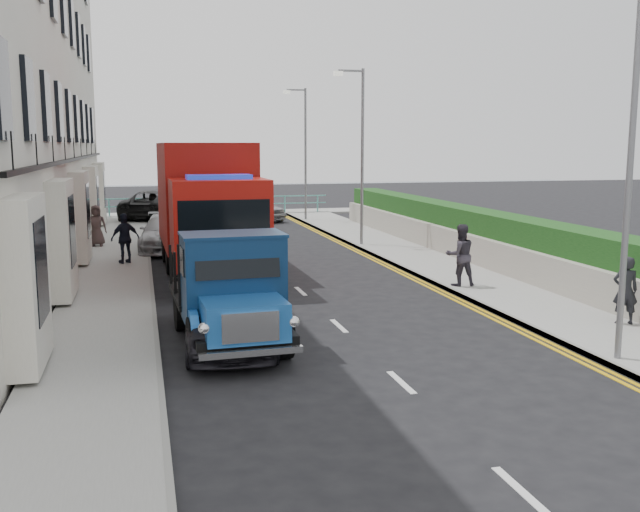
{
  "coord_description": "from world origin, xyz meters",
  "views": [
    {
      "loc": [
        -4.25,
        -13.14,
        4.07
      ],
      "look_at": [
        -0.09,
        3.42,
        1.4
      ],
      "focal_mm": 40.0,
      "sensor_mm": 36.0,
      "label": 1
    }
  ],
  "objects_px": {
    "parked_car_front": "(229,311)",
    "pedestrian_east_near": "(625,290)",
    "lamp_mid": "(359,147)",
    "lamp_far": "(303,146)",
    "lamp_near": "(625,149)",
    "bedford_lorry": "(232,297)",
    "red_lorry": "(207,205)"
  },
  "relations": [
    {
      "from": "red_lorry",
      "to": "parked_car_front",
      "type": "bearing_deg",
      "value": -93.39
    },
    {
      "from": "lamp_far",
      "to": "red_lorry",
      "type": "height_order",
      "value": "lamp_far"
    },
    {
      "from": "lamp_mid",
      "to": "pedestrian_east_near",
      "type": "xyz_separation_m",
      "value": [
        1.92,
        -13.78,
        -3.12
      ]
    },
    {
      "from": "lamp_mid",
      "to": "pedestrian_east_near",
      "type": "height_order",
      "value": "lamp_mid"
    },
    {
      "from": "red_lorry",
      "to": "parked_car_front",
      "type": "xyz_separation_m",
      "value": [
        -0.36,
        -8.49,
        -1.46
      ]
    },
    {
      "from": "lamp_near",
      "to": "bedford_lorry",
      "type": "distance_m",
      "value": 7.83
    },
    {
      "from": "lamp_mid",
      "to": "lamp_far",
      "type": "distance_m",
      "value": 10.0
    },
    {
      "from": "red_lorry",
      "to": "pedestrian_east_near",
      "type": "height_order",
      "value": "red_lorry"
    },
    {
      "from": "bedford_lorry",
      "to": "parked_car_front",
      "type": "bearing_deg",
      "value": 93.3
    },
    {
      "from": "red_lorry",
      "to": "bedford_lorry",
      "type": "bearing_deg",
      "value": -93.12
    },
    {
      "from": "lamp_far",
      "to": "pedestrian_east_near",
      "type": "xyz_separation_m",
      "value": [
        1.92,
        -23.78,
        -3.12
      ]
    },
    {
      "from": "lamp_near",
      "to": "pedestrian_east_near",
      "type": "relative_size",
      "value": 4.6
    },
    {
      "from": "lamp_near",
      "to": "red_lorry",
      "type": "bearing_deg",
      "value": 119.17
    },
    {
      "from": "bedford_lorry",
      "to": "pedestrian_east_near",
      "type": "xyz_separation_m",
      "value": [
        8.67,
        -0.47,
        -0.2
      ]
    },
    {
      "from": "parked_car_front",
      "to": "lamp_mid",
      "type": "bearing_deg",
      "value": 67.42
    },
    {
      "from": "lamp_far",
      "to": "bedford_lorry",
      "type": "xyz_separation_m",
      "value": [
        -6.75,
        -23.3,
        -2.92
      ]
    },
    {
      "from": "lamp_near",
      "to": "parked_car_front",
      "type": "height_order",
      "value": "lamp_near"
    },
    {
      "from": "lamp_mid",
      "to": "red_lorry",
      "type": "xyz_separation_m",
      "value": [
        -6.41,
        -4.51,
        -1.8
      ]
    },
    {
      "from": "lamp_mid",
      "to": "lamp_far",
      "type": "bearing_deg",
      "value": 90.0
    },
    {
      "from": "lamp_near",
      "to": "bedford_lorry",
      "type": "relative_size",
      "value": 1.39
    },
    {
      "from": "bedford_lorry",
      "to": "lamp_far",
      "type": "bearing_deg",
      "value": 71.59
    },
    {
      "from": "bedford_lorry",
      "to": "red_lorry",
      "type": "bearing_deg",
      "value": 85.56
    },
    {
      "from": "lamp_near",
      "to": "lamp_far",
      "type": "height_order",
      "value": "same"
    },
    {
      "from": "parked_car_front",
      "to": "lamp_near",
      "type": "bearing_deg",
      "value": -18.92
    },
    {
      "from": "lamp_near",
      "to": "lamp_far",
      "type": "xyz_separation_m",
      "value": [
        0.0,
        26.0,
        0.0
      ]
    },
    {
      "from": "bedford_lorry",
      "to": "parked_car_front",
      "type": "distance_m",
      "value": 0.45
    },
    {
      "from": "lamp_near",
      "to": "lamp_mid",
      "type": "relative_size",
      "value": 1.0
    },
    {
      "from": "bedford_lorry",
      "to": "lamp_near",
      "type": "bearing_deg",
      "value": -24.04
    },
    {
      "from": "lamp_far",
      "to": "parked_car_front",
      "type": "height_order",
      "value": "lamp_far"
    },
    {
      "from": "parked_car_front",
      "to": "pedestrian_east_near",
      "type": "distance_m",
      "value": 8.74
    },
    {
      "from": "red_lorry",
      "to": "pedestrian_east_near",
      "type": "xyz_separation_m",
      "value": [
        8.34,
        -9.27,
        -1.32
      ]
    },
    {
      "from": "pedestrian_east_near",
      "to": "lamp_mid",
      "type": "bearing_deg",
      "value": -64.46
    }
  ]
}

